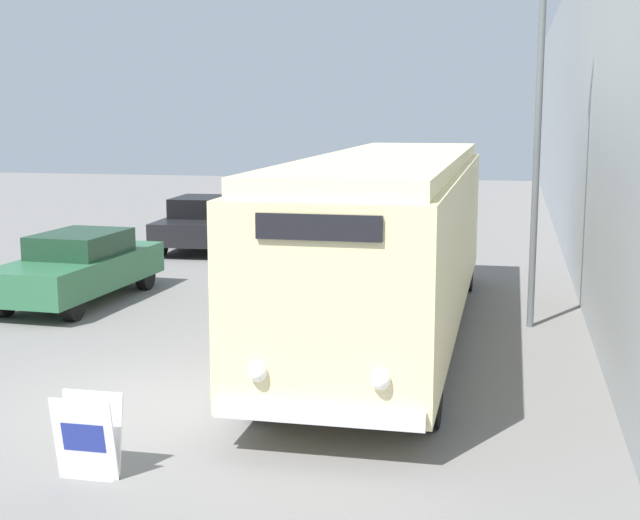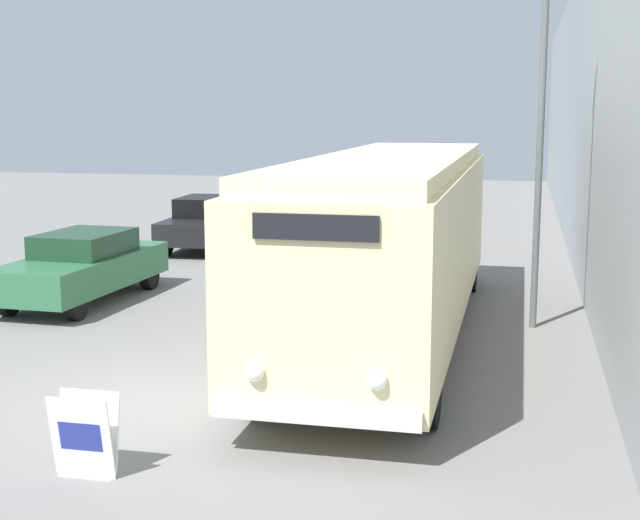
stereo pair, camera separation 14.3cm
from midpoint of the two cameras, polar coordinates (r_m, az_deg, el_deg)
ground_plane at (r=12.12m, az=-11.19°, el=-9.19°), size 80.00×80.00×0.00m
building_wall_right at (r=20.50m, az=17.24°, el=8.86°), size 0.30×60.00×7.51m
vintage_bus at (r=15.11m, az=4.89°, el=1.54°), size 2.50×11.51×3.12m
sign_board at (r=9.92m, az=-14.42°, el=-10.91°), size 0.69×0.34×0.91m
streetlamp at (r=16.11m, az=14.36°, el=12.08°), size 0.36×0.36×7.30m
parked_car_near at (r=18.71m, az=-14.71°, el=-0.38°), size 1.91×4.51×1.42m
parked_car_mid at (r=25.15m, az=-6.88°, el=2.40°), size 2.14×4.13×1.46m
parked_car_far at (r=30.80m, az=-3.45°, el=3.72°), size 2.05×4.49×1.41m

